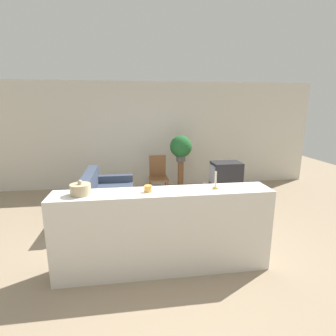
# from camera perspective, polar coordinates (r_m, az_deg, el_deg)

# --- Properties ---
(ground_plane) EXTENTS (14.00, 14.00, 0.00)m
(ground_plane) POSITION_cam_1_polar(r_m,az_deg,el_deg) (4.01, -1.59, -18.12)
(ground_plane) COLOR gray
(wall_back) EXTENTS (9.00, 0.06, 2.70)m
(wall_back) POSITION_cam_1_polar(r_m,az_deg,el_deg) (6.88, -4.97, 7.06)
(wall_back) COLOR beige
(wall_back) RESTS_ON ground_plane
(couch) EXTENTS (0.94, 1.68, 0.83)m
(couch) POSITION_cam_1_polar(r_m,az_deg,el_deg) (5.29, -13.15, -6.93)
(couch) COLOR #384256
(couch) RESTS_ON ground_plane
(tv_stand) EXTENTS (0.89, 0.45, 0.48)m
(tv_stand) POSITION_cam_1_polar(r_m,az_deg,el_deg) (5.70, 12.28, -5.94)
(tv_stand) COLOR brown
(tv_stand) RESTS_ON ground_plane
(television) EXTENTS (0.61, 0.43, 0.49)m
(television) POSITION_cam_1_polar(r_m,az_deg,el_deg) (5.56, 12.46, -1.22)
(television) COLOR #232328
(television) RESTS_ON tv_stand
(wooden_chair) EXTENTS (0.44, 0.44, 0.95)m
(wooden_chair) POSITION_cam_1_polar(r_m,az_deg,el_deg) (6.22, -2.17, -1.40)
(wooden_chair) COLOR brown
(wooden_chair) RESTS_ON ground_plane
(plant_stand) EXTENTS (0.15, 0.15, 0.78)m
(plant_stand) POSITION_cam_1_polar(r_m,az_deg,el_deg) (6.49, 2.74, -1.90)
(plant_stand) COLOR brown
(plant_stand) RESTS_ON ground_plane
(potted_plant) EXTENTS (0.53, 0.53, 0.63)m
(potted_plant) POSITION_cam_1_polar(r_m,az_deg,el_deg) (6.34, 2.82, 4.58)
(potted_plant) COLOR #4C4C51
(potted_plant) RESTS_ON plant_stand
(foreground_counter) EXTENTS (2.72, 0.44, 1.07)m
(foreground_counter) POSITION_cam_1_polar(r_m,az_deg,el_deg) (3.43, -0.93, -13.57)
(foreground_counter) COLOR silver
(foreground_counter) RESTS_ON ground_plane
(decorative_bowl) EXTENTS (0.24, 0.24, 0.18)m
(decorative_bowl) POSITION_cam_1_polar(r_m,az_deg,el_deg) (3.24, -18.52, -4.42)
(decorative_bowl) COLOR tan
(decorative_bowl) RESTS_ON foreground_counter
(candle_jar) EXTENTS (0.10, 0.10, 0.08)m
(candle_jar) POSITION_cam_1_polar(r_m,az_deg,el_deg) (3.20, -4.35, -4.49)
(candle_jar) COLOR gold
(candle_jar) RESTS_ON foreground_counter
(candlestick) EXTENTS (0.07, 0.07, 0.22)m
(candlestick) POSITION_cam_1_polar(r_m,az_deg,el_deg) (3.35, 10.30, -3.29)
(candlestick) COLOR #B7933D
(candlestick) RESTS_ON foreground_counter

